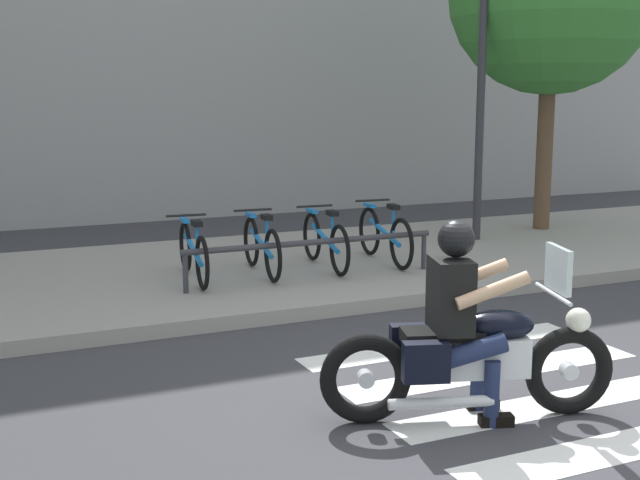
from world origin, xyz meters
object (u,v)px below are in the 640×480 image
bike_rack (312,246)px  street_lamp (481,84)px  bicycle_3 (385,235)px  motorcycle (471,356)px  rider (462,306)px  bicycle_0 (193,252)px  bicycle_1 (261,246)px  bicycle_2 (325,241)px

bike_rack → street_lamp: bearing=24.0°
bicycle_3 → street_lamp: 3.00m
street_lamp → bike_rack: bearing=-156.0°
motorcycle → rider: bearing=159.4°
motorcycle → bicycle_0: size_ratio=1.28×
bike_rack → rider: bearing=-98.7°
bicycle_0 → bicycle_1: (0.84, -0.00, 0.01)m
bicycle_2 → bicycle_3: bicycle_3 is taller
bike_rack → motorcycle: bearing=-97.6°
motorcycle → bicycle_3: size_ratio=1.25×
street_lamp → motorcycle: bearing=-125.5°
rider → street_lamp: street_lamp is taller
rider → street_lamp: bearing=53.9°
bicycle_1 → bike_rack: (0.42, -0.55, 0.06)m
bicycle_0 → bicycle_2: bearing=-0.0°
bicycle_0 → bicycle_1: size_ratio=1.02×
rider → bicycle_3: (1.87, 4.48, -0.33)m
motorcycle → bicycle_3: bearing=68.3°
motorcycle → street_lamp: bearing=54.5°
rider → bicycle_3: 4.86m
motorcycle → bike_rack: bearing=82.4°
bicycle_3 → rider: bearing=-112.6°
rider → bike_rack: bearing=81.3°
motorcycle → bicycle_2: size_ratio=1.27×
rider → bike_rack: rider is taller
rider → bicycle_2: 4.61m
bicycle_2 → bicycle_3: 0.84m
motorcycle → bicycle_3: (1.80, 4.51, 0.04)m
bicycle_0 → street_lamp: street_lamp is taller
bicycle_1 → rider: bearing=-92.3°
bicycle_2 → street_lamp: size_ratio=0.41×
rider → bicycle_1: 4.50m
rider → bicycle_0: size_ratio=0.89×
bicycle_2 → bike_rack: 0.70m
bicycle_0 → bicycle_1: bicycle_1 is taller
bicycle_2 → street_lamp: street_lamp is taller
bicycle_0 → bike_rack: bearing=-23.7°
bicycle_1 → street_lamp: size_ratio=0.40×
bicycle_1 → bicycle_3: bearing=-0.0°
bicycle_2 → street_lamp: (2.93, 0.94, 1.94)m
bike_rack → street_lamp: (3.35, 1.50, 1.88)m
bicycle_0 → bicycle_3: (2.53, -0.00, 0.02)m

